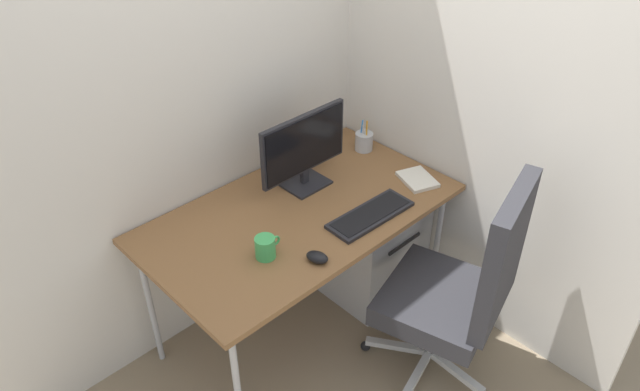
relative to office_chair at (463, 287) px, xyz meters
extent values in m
plane|color=gray|center=(-0.32, 0.69, -0.54)|extent=(8.00, 8.00, 0.00)
cube|color=silver|center=(-0.32, 1.12, 0.86)|extent=(2.81, 0.04, 2.80)
cube|color=silver|center=(0.42, 0.49, 0.86)|extent=(0.04, 2.19, 2.80)
cube|color=brown|center=(-0.32, 0.69, 0.20)|extent=(1.42, 0.80, 0.03)
cylinder|color=#B2B5BA|center=(0.32, 0.36, -0.18)|extent=(0.03, 0.03, 0.73)
cylinder|color=#B2B5BA|center=(-0.96, 1.02, -0.18)|extent=(0.03, 0.03, 0.73)
cylinder|color=#B2B5BA|center=(0.32, 1.02, -0.18)|extent=(0.03, 0.03, 0.73)
cube|color=silver|center=(-0.18, 0.05, -0.48)|extent=(0.31, 0.12, 0.03)
cube|color=silver|center=(-0.03, -0.06, -0.48)|extent=(0.05, 0.32, 0.03)
sphere|color=black|center=(0.27, -0.02, -0.52)|extent=(0.05, 0.05, 0.05)
cube|color=silver|center=(0.12, 0.04, -0.48)|extent=(0.31, 0.14, 0.03)
sphere|color=black|center=(0.17, 0.34, -0.52)|extent=(0.05, 0.05, 0.05)
cube|color=silver|center=(0.07, 0.22, -0.48)|extent=(0.22, 0.27, 0.03)
sphere|color=black|center=(-0.20, 0.36, -0.52)|extent=(0.05, 0.05, 0.05)
cube|color=silver|center=(-0.11, 0.22, -0.48)|extent=(0.20, 0.28, 0.03)
cylinder|color=silver|center=(-0.03, 0.09, -0.32)|extent=(0.04, 0.04, 0.28)
cube|color=#2D2D33|center=(-0.03, 0.09, -0.13)|extent=(0.61, 0.59, 0.11)
cube|color=#2D2D33|center=(0.04, -0.13, 0.23)|extent=(0.46, 0.19, 0.62)
cube|color=#B2B5BA|center=(0.16, 0.67, -0.24)|extent=(0.48, 0.45, 0.62)
cube|color=#262628|center=(0.16, 0.44, -0.11)|extent=(0.24, 0.01, 0.02)
cube|color=black|center=(-0.16, 0.82, 0.22)|extent=(0.21, 0.16, 0.01)
cube|color=black|center=(-0.16, 0.83, 0.26)|extent=(0.04, 0.02, 0.08)
cube|color=black|center=(-0.16, 0.83, 0.43)|extent=(0.49, 0.02, 0.29)
cube|color=black|center=(-0.16, 0.82, 0.43)|extent=(0.47, 0.01, 0.27)
cube|color=black|center=(-0.13, 0.44, 0.22)|extent=(0.42, 0.17, 0.02)
cube|color=black|center=(-0.13, 0.44, 0.23)|extent=(0.39, 0.13, 0.00)
ellipsoid|color=black|center=(-0.50, 0.39, 0.23)|extent=(0.09, 0.11, 0.04)
cylinder|color=#B2B5BA|center=(0.28, 0.86, 0.26)|extent=(0.09, 0.09, 0.10)
cylinder|color=silver|center=(0.27, 0.86, 0.31)|extent=(0.02, 0.01, 0.10)
cylinder|color=silver|center=(0.29, 0.86, 0.31)|extent=(0.02, 0.01, 0.10)
torus|color=black|center=(0.28, 0.86, 0.27)|extent=(0.03, 0.03, 0.01)
cylinder|color=orange|center=(0.28, 0.84, 0.31)|extent=(0.01, 0.01, 0.15)
cylinder|color=#337FD8|center=(0.28, 0.87, 0.31)|extent=(0.01, 0.02, 0.14)
cube|color=silver|center=(0.25, 0.47, 0.22)|extent=(0.20, 0.22, 0.02)
cylinder|color=#3FAD59|center=(-0.63, 0.55, 0.26)|extent=(0.08, 0.08, 0.09)
torus|color=#3FAD59|center=(-0.58, 0.55, 0.26)|extent=(0.05, 0.01, 0.05)
camera|label=1|loc=(-1.74, -0.92, 1.81)|focal=33.35mm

